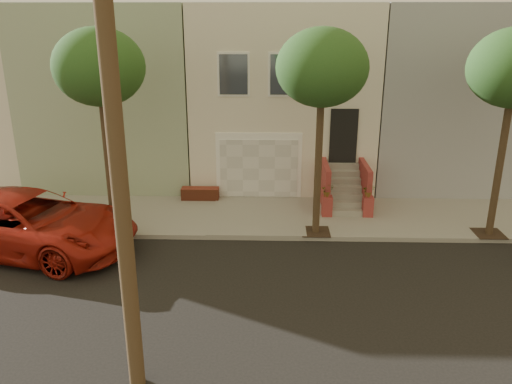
{
  "coord_description": "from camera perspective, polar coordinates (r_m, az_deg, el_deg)",
  "views": [
    {
      "loc": [
        -0.49,
        -11.29,
        6.7
      ],
      "look_at": [
        -0.89,
        3.0,
        1.79
      ],
      "focal_mm": 36.01,
      "sensor_mm": 36.0,
      "label": 1
    }
  ],
  "objects": [
    {
      "name": "house_row",
      "position": [
        22.69,
        2.87,
        11.19
      ],
      "size": [
        33.1,
        11.7,
        7.0
      ],
      "color": "beige",
      "rests_on": "sidewalk"
    },
    {
      "name": "ground",
      "position": [
        13.14,
        3.58,
        -11.75
      ],
      "size": [
        90.0,
        90.0,
        0.0
      ],
      "primitive_type": "plane",
      "color": "black",
      "rests_on": "ground"
    },
    {
      "name": "sidewalk",
      "position": [
        17.92,
        3.05,
        -2.77
      ],
      "size": [
        40.0,
        3.7,
        0.15
      ],
      "primitive_type": "cube",
      "color": "gray",
      "rests_on": "ground"
    },
    {
      "name": "tree_left",
      "position": [
        16.06,
        -17.04,
        12.99
      ],
      "size": [
        2.7,
        2.57,
        6.3
      ],
      "color": "#2D2116",
      "rests_on": "sidewalk"
    },
    {
      "name": "pickup_truck",
      "position": [
        16.66,
        -23.95,
        -3.15
      ],
      "size": [
        6.98,
        4.4,
        1.8
      ],
      "primitive_type": "imported",
      "rotation": [
        0.0,
        0.0,
        1.34
      ],
      "color": "#A41E12",
      "rests_on": "ground"
    },
    {
      "name": "tree_mid",
      "position": [
        15.33,
        7.36,
        13.4
      ],
      "size": [
        2.7,
        2.57,
        6.3
      ],
      "color": "#2D2116",
      "rests_on": "sidewalk"
    }
  ]
}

